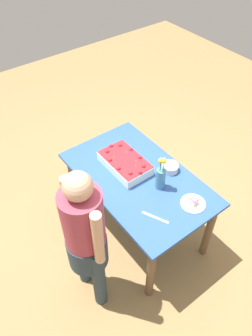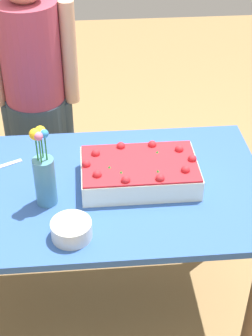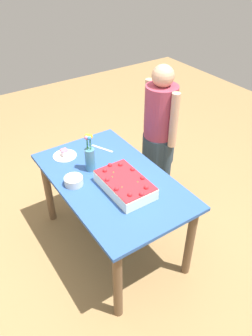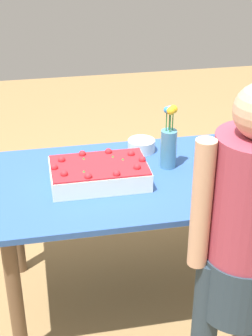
# 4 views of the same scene
# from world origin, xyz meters

# --- Properties ---
(ground_plane) EXTENTS (8.00, 8.00, 0.00)m
(ground_plane) POSITION_xyz_m (0.00, 0.00, 0.00)
(ground_plane) COLOR #987548
(dining_table) EXTENTS (1.40, 0.84, 0.77)m
(dining_table) POSITION_xyz_m (0.00, 0.00, 0.64)
(dining_table) COLOR #2E559E
(dining_table) RESTS_ON ground_plane
(sheet_cake) EXTENTS (0.47, 0.29, 0.12)m
(sheet_cake) POSITION_xyz_m (-0.17, -0.02, 0.82)
(sheet_cake) COLOR white
(sheet_cake) RESTS_ON dining_table
(serving_plate_with_slice) EXTENTS (0.21, 0.21, 0.07)m
(serving_plate_with_slice) POSITION_xyz_m (0.51, 0.17, 0.79)
(serving_plate_with_slice) COLOR white
(serving_plate_with_slice) RESTS_ON dining_table
(cake_knife) EXTENTS (0.21, 0.12, 0.00)m
(cake_knife) POSITION_xyz_m (0.43, -0.17, 0.77)
(cake_knife) COLOR silver
(cake_knife) RESTS_ON dining_table
(flower_vase) EXTENTS (0.08, 0.08, 0.34)m
(flower_vase) POSITION_xyz_m (0.20, 0.08, 0.90)
(flower_vase) COLOR teal
(flower_vase) RESTS_ON dining_table
(fruit_bowl) EXTENTS (0.15, 0.15, 0.07)m
(fruit_bowl) POSITION_xyz_m (0.10, 0.28, 0.80)
(fruit_bowl) COLOR silver
(fruit_bowl) RESTS_ON dining_table
(person_standing) EXTENTS (0.45, 0.31, 1.49)m
(person_standing) POSITION_xyz_m (0.29, -0.72, 0.85)
(person_standing) COLOR #2A3A48
(person_standing) RESTS_ON ground_plane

